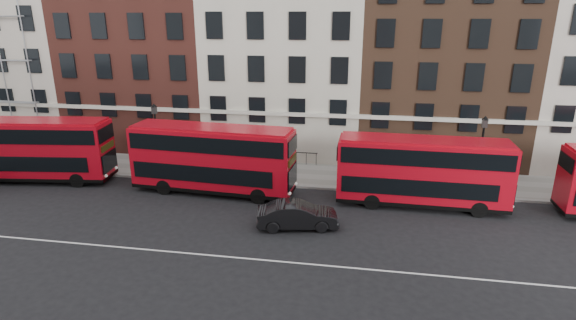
% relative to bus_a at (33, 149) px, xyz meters
% --- Properties ---
extents(ground, '(120.00, 120.00, 0.00)m').
position_rel_bus_a_xyz_m(ground, '(16.58, -6.21, -2.45)').
color(ground, black).
rests_on(ground, ground).
extents(pavement, '(80.00, 5.00, 0.15)m').
position_rel_bus_a_xyz_m(pavement, '(16.58, 4.29, -2.38)').
color(pavement, gray).
rests_on(pavement, ground).
extents(kerb, '(80.00, 0.30, 0.16)m').
position_rel_bus_a_xyz_m(kerb, '(16.58, 1.79, -2.37)').
color(kerb, gray).
rests_on(kerb, ground).
extents(road_centre_line, '(70.00, 0.12, 0.01)m').
position_rel_bus_a_xyz_m(road_centre_line, '(16.58, -8.21, -2.45)').
color(road_centre_line, white).
rests_on(road_centre_line, ground).
extents(building_terrace, '(64.00, 11.95, 22.00)m').
position_rel_bus_a_xyz_m(building_terrace, '(16.27, 11.67, 7.79)').
color(building_terrace, '#B2A89A').
rests_on(building_terrace, ground).
extents(bus_a, '(11.12, 3.92, 4.57)m').
position_rel_bus_a_xyz_m(bus_a, '(0.00, 0.00, 0.00)').
color(bus_a, '#B60918').
rests_on(bus_a, ground).
extents(bus_b, '(11.17, 3.42, 4.63)m').
position_rel_bus_a_xyz_m(bus_b, '(13.42, 0.01, 0.03)').
color(bus_b, '#B60918').
rests_on(bus_b, ground).
extents(bus_c, '(10.53, 2.73, 4.40)m').
position_rel_bus_a_xyz_m(bus_c, '(27.06, 0.00, -0.09)').
color(bus_c, '#B60918').
rests_on(bus_c, ground).
extents(car_front, '(4.86, 2.52, 1.53)m').
position_rel_bus_a_xyz_m(car_front, '(19.88, -4.35, -1.69)').
color(car_front, black).
rests_on(car_front, ground).
extents(lamp_post_left, '(0.44, 0.44, 5.33)m').
position_rel_bus_a_xyz_m(lamp_post_left, '(8.20, 2.78, 0.62)').
color(lamp_post_left, black).
rests_on(lamp_post_left, pavement).
extents(lamp_post_right, '(0.44, 0.44, 5.33)m').
position_rel_bus_a_xyz_m(lamp_post_right, '(31.01, 2.40, 0.62)').
color(lamp_post_right, black).
rests_on(lamp_post_right, pavement).
extents(iron_railings, '(6.60, 0.06, 1.00)m').
position_rel_bus_a_xyz_m(iron_railings, '(16.58, 6.49, -1.80)').
color(iron_railings, black).
rests_on(iron_railings, pavement).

